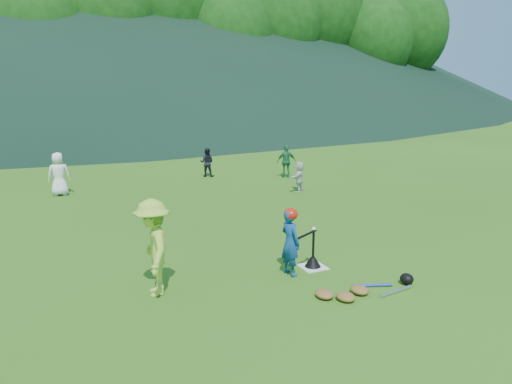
{
  "coord_description": "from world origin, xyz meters",
  "views": [
    {
      "loc": [
        -4.54,
        -7.39,
        3.4
      ],
      "look_at": [
        0.0,
        2.5,
        0.9
      ],
      "focal_mm": 35.0,
      "sensor_mm": 36.0,
      "label": 1
    }
  ],
  "objects_px": {
    "fielder_a": "(59,174)",
    "batting_tee": "(313,261)",
    "home_plate": "(313,267)",
    "batter_child": "(290,243)",
    "adult_coach": "(153,248)",
    "fielder_d": "(299,177)",
    "fielder_c": "(286,161)",
    "equipment_pile": "(360,290)",
    "fielder_b": "(207,162)"
  },
  "relations": [
    {
      "from": "adult_coach",
      "to": "fielder_a",
      "type": "xyz_separation_m",
      "value": [
        -0.92,
        8.0,
        -0.14
      ]
    },
    {
      "from": "fielder_c",
      "to": "home_plate",
      "type": "bearing_deg",
      "value": 77.45
    },
    {
      "from": "fielder_a",
      "to": "fielder_c",
      "type": "relative_size",
      "value": 1.13
    },
    {
      "from": "batter_child",
      "to": "fielder_b",
      "type": "distance_m",
      "value": 9.26
    },
    {
      "from": "home_plate",
      "to": "batter_child",
      "type": "relative_size",
      "value": 0.38
    },
    {
      "from": "fielder_b",
      "to": "fielder_c",
      "type": "xyz_separation_m",
      "value": [
        2.45,
        -1.32,
        0.06
      ]
    },
    {
      "from": "equipment_pile",
      "to": "adult_coach",
      "type": "bearing_deg",
      "value": 155.18
    },
    {
      "from": "batting_tee",
      "to": "equipment_pile",
      "type": "height_order",
      "value": "batting_tee"
    },
    {
      "from": "fielder_a",
      "to": "fielder_b",
      "type": "relative_size",
      "value": 1.28
    },
    {
      "from": "fielder_a",
      "to": "batter_child",
      "type": "bearing_deg",
      "value": 116.89
    },
    {
      "from": "fielder_d",
      "to": "fielder_c",
      "type": "bearing_deg",
      "value": -150.93
    },
    {
      "from": "fielder_a",
      "to": "adult_coach",
      "type": "bearing_deg",
      "value": 101.67
    },
    {
      "from": "batter_child",
      "to": "adult_coach",
      "type": "height_order",
      "value": "adult_coach"
    },
    {
      "from": "adult_coach",
      "to": "equipment_pile",
      "type": "height_order",
      "value": "adult_coach"
    },
    {
      "from": "equipment_pile",
      "to": "batter_child",
      "type": "bearing_deg",
      "value": 118.33
    },
    {
      "from": "home_plate",
      "to": "fielder_b",
      "type": "relative_size",
      "value": 0.45
    },
    {
      "from": "fielder_a",
      "to": "batting_tee",
      "type": "height_order",
      "value": "fielder_a"
    },
    {
      "from": "batter_child",
      "to": "adult_coach",
      "type": "xyz_separation_m",
      "value": [
        -2.36,
        0.2,
        0.19
      ]
    },
    {
      "from": "fielder_c",
      "to": "fielder_d",
      "type": "bearing_deg",
      "value": 84.3
    },
    {
      "from": "home_plate",
      "to": "fielder_d",
      "type": "relative_size",
      "value": 0.49
    },
    {
      "from": "fielder_b",
      "to": "adult_coach",
      "type": "bearing_deg",
      "value": 94.77
    },
    {
      "from": "home_plate",
      "to": "fielder_c",
      "type": "bearing_deg",
      "value": 65.27
    },
    {
      "from": "equipment_pile",
      "to": "fielder_b",
      "type": "bearing_deg",
      "value": 84.52
    },
    {
      "from": "fielder_a",
      "to": "equipment_pile",
      "type": "distance_m",
      "value": 10.19
    },
    {
      "from": "home_plate",
      "to": "batting_tee",
      "type": "relative_size",
      "value": 0.66
    },
    {
      "from": "adult_coach",
      "to": "fielder_d",
      "type": "bearing_deg",
      "value": 141.77
    },
    {
      "from": "fielder_c",
      "to": "adult_coach",
      "type": "bearing_deg",
      "value": 61.94
    },
    {
      "from": "fielder_a",
      "to": "batting_tee",
      "type": "xyz_separation_m",
      "value": [
        3.81,
        -8.08,
        -0.51
      ]
    },
    {
      "from": "fielder_a",
      "to": "equipment_pile",
      "type": "xyz_separation_m",
      "value": [
        3.91,
        -9.39,
        -0.58
      ]
    },
    {
      "from": "batting_tee",
      "to": "fielder_d",
      "type": "bearing_deg",
      "value": 62.87
    },
    {
      "from": "fielder_b",
      "to": "batting_tee",
      "type": "distance_m",
      "value": 9.07
    },
    {
      "from": "equipment_pile",
      "to": "batting_tee",
      "type": "bearing_deg",
      "value": 94.31
    },
    {
      "from": "adult_coach",
      "to": "equipment_pile",
      "type": "distance_m",
      "value": 3.38
    },
    {
      "from": "batter_child",
      "to": "fielder_d",
      "type": "relative_size",
      "value": 1.29
    },
    {
      "from": "batting_tee",
      "to": "fielder_c",
      "type": "bearing_deg",
      "value": 65.27
    },
    {
      "from": "fielder_b",
      "to": "equipment_pile",
      "type": "height_order",
      "value": "fielder_b"
    },
    {
      "from": "home_plate",
      "to": "fielder_a",
      "type": "relative_size",
      "value": 0.35
    },
    {
      "from": "batter_child",
      "to": "adult_coach",
      "type": "bearing_deg",
      "value": 74.53
    },
    {
      "from": "adult_coach",
      "to": "batting_tee",
      "type": "relative_size",
      "value": 2.3
    },
    {
      "from": "adult_coach",
      "to": "fielder_d",
      "type": "height_order",
      "value": "adult_coach"
    },
    {
      "from": "fielder_a",
      "to": "batting_tee",
      "type": "relative_size",
      "value": 1.89
    },
    {
      "from": "fielder_c",
      "to": "batting_tee",
      "type": "bearing_deg",
      "value": 77.45
    },
    {
      "from": "batter_child",
      "to": "batting_tee",
      "type": "bearing_deg",
      "value": -88.41
    },
    {
      "from": "fielder_c",
      "to": "batting_tee",
      "type": "height_order",
      "value": "fielder_c"
    },
    {
      "from": "fielder_a",
      "to": "batting_tee",
      "type": "distance_m",
      "value": 8.95
    },
    {
      "from": "batter_child",
      "to": "batting_tee",
      "type": "xyz_separation_m",
      "value": [
        0.54,
        0.12,
        -0.46
      ]
    },
    {
      "from": "fielder_c",
      "to": "batter_child",
      "type": "bearing_deg",
      "value": 74.57
    },
    {
      "from": "fielder_a",
      "to": "fielder_d",
      "type": "relative_size",
      "value": 1.39
    },
    {
      "from": "adult_coach",
      "to": "home_plate",
      "type": "bearing_deg",
      "value": 96.49
    },
    {
      "from": "batter_child",
      "to": "fielder_d",
      "type": "height_order",
      "value": "batter_child"
    }
  ]
}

